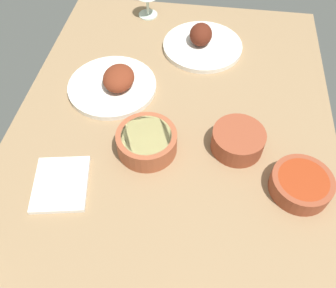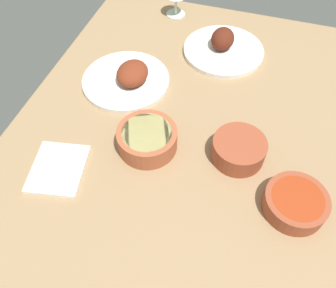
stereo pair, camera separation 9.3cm
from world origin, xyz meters
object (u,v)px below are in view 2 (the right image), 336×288
plate_far_side (128,78)px  bowl_sauce (295,203)px  bowl_onions (239,149)px  folded_napkin (58,169)px  plate_near_viewer (223,47)px  bowl_potatoes (147,139)px

plate_far_side → bowl_sauce: plate_far_side is taller
bowl_onions → folded_napkin: 46.15cm
plate_far_side → bowl_sauce: (-28.47, -52.54, 0.65)cm
bowl_onions → bowl_sauce: (-10.92, -15.32, -0.54)cm
plate_near_viewer → bowl_sauce: plate_near_viewer is taller
plate_far_side → folded_napkin: (-35.43, 5.24, -1.39)cm
bowl_onions → bowl_potatoes: same height
bowl_sauce → folded_napkin: bearing=96.9°
bowl_onions → folded_napkin: size_ratio=0.89×
bowl_sauce → bowl_potatoes: bearing=79.6°
folded_napkin → bowl_sauce: bearing=-83.1°
plate_far_side → bowl_potatoes: (-21.37, -13.80, 1.23)cm
bowl_onions → folded_napkin: bearing=112.8°
bowl_sauce → folded_napkin: bowl_sauce is taller
plate_near_viewer → folded_napkin: size_ratio=1.73×
plate_near_viewer → plate_far_side: (-23.65, 24.53, 0.08)cm
bowl_potatoes → folded_napkin: bowl_potatoes is taller
bowl_onions → bowl_potatoes: (-3.82, 23.42, 0.03)cm
bowl_sauce → bowl_onions: bearing=54.5°
bowl_sauce → plate_far_side: bearing=61.5°
plate_near_viewer → folded_napkin: plate_near_viewer is taller
bowl_onions → bowl_sauce: size_ratio=0.94×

